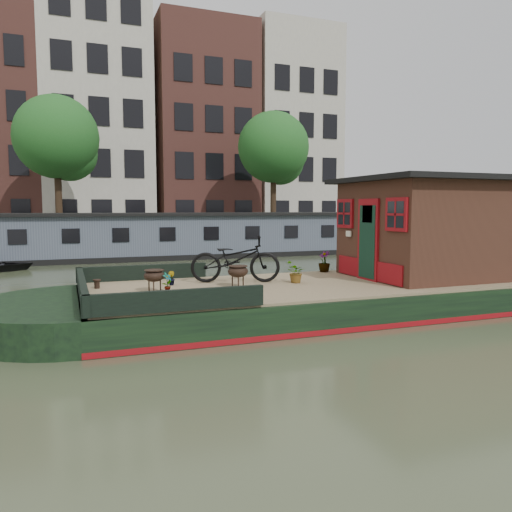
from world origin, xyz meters
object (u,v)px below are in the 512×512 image
object	(u,v)px
bicycle	(235,259)
potted_plant_a	(167,282)
brazier_front	(154,281)
brazier_rear	(238,276)
cabin	(430,227)

from	to	relation	value
bicycle	potted_plant_a	xyz separation A→B (m)	(-1.71, -0.81, -0.33)
brazier_front	brazier_rear	xyz separation A→B (m)	(1.78, -0.01, 0.01)
bicycle	brazier_front	world-z (taller)	bicycle
bicycle	brazier_rear	xyz separation A→B (m)	(-0.17, -0.68, -0.30)
cabin	brazier_front	size ratio (longest dim) A/B	8.85
potted_plant_a	brazier_rear	distance (m)	1.55
bicycle	brazier_rear	distance (m)	0.77
brazier_front	brazier_rear	size ratio (longest dim) A/B	0.97
potted_plant_a	cabin	bearing A→B (deg)	0.43
potted_plant_a	brazier_front	xyz separation A→B (m)	(-0.23, 0.14, 0.02)
brazier_rear	potted_plant_a	bearing A→B (deg)	-175.22
cabin	bicycle	distance (m)	4.89
cabin	brazier_rear	distance (m)	5.05
cabin	brazier_front	world-z (taller)	cabin
cabin	potted_plant_a	bearing A→B (deg)	-179.57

